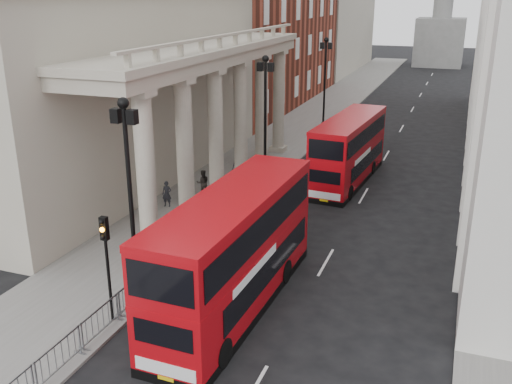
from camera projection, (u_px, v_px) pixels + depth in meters
name	position (u px, v px, depth m)	size (l,w,h in m)	color
ground	(93.00, 354.00, 20.16)	(260.00, 260.00, 0.00)	black
sidewalk_west	(278.00, 145.00, 47.68)	(6.00, 140.00, 0.12)	slate
sidewalk_east	(488.00, 164.00, 42.29)	(3.00, 140.00, 0.12)	slate
kerb	(312.00, 148.00, 46.71)	(0.20, 140.00, 0.14)	slate
portico_building	(114.00, 90.00, 37.54)	(9.00, 28.00, 12.00)	#A8A08D
brick_building	(265.00, 3.00, 62.45)	(9.00, 32.00, 22.00)	maroon
west_building_far	(331.00, 6.00, 91.11)	(9.00, 30.00, 20.00)	#A8A08D
lamp_post_south	(130.00, 187.00, 22.27)	(1.05, 0.44, 8.32)	black
lamp_post_mid	(265.00, 111.00, 36.44)	(1.05, 0.44, 8.32)	black
lamp_post_north	(325.00, 78.00, 50.60)	(1.05, 0.44, 8.32)	black
traffic_light	(106.00, 250.00, 21.05)	(0.28, 0.33, 4.30)	black
crowd_barriers	(118.00, 305.00, 22.02)	(0.50, 18.75, 1.10)	gray
bus_near	(235.00, 249.00, 22.52)	(3.01, 11.24, 4.82)	#AC070F
bus_far	(349.00, 149.00, 37.86)	(3.23, 10.30, 4.38)	#AA070F
pedestrian_a	(167.00, 194.00, 33.54)	(0.56, 0.37, 1.54)	black
pedestrian_b	(203.00, 183.00, 35.38)	(0.79, 0.62, 1.64)	black
pedestrian_c	(238.00, 166.00, 38.83)	(0.77, 0.50, 1.58)	black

